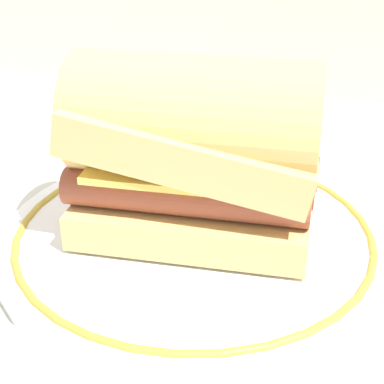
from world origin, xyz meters
name	(u,v)px	position (x,y,z in m)	size (l,w,h in m)	color
ground_plane	(185,261)	(0.00, 0.00, 0.00)	(1.50, 1.50, 0.00)	beige
plate	(192,234)	(0.00, 0.03, 0.01)	(0.30, 0.30, 0.01)	white
sausage_sandwich	(192,149)	(0.00, 0.03, 0.08)	(0.18, 0.12, 0.13)	tan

